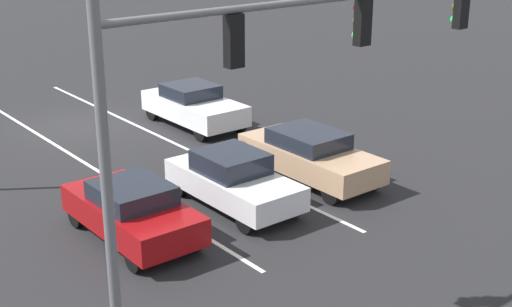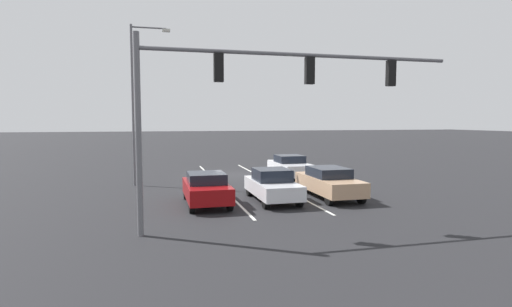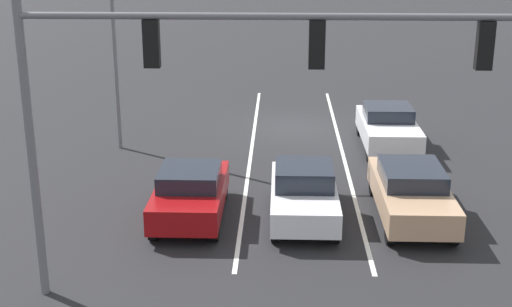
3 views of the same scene
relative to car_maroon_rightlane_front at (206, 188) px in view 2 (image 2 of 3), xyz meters
name	(u,v)px [view 2 (image 2 of 3)]	position (x,y,z in m)	size (l,w,h in m)	color
ground_plane	(233,175)	(-3.07, -9.53, -0.75)	(240.00, 240.00, 0.00)	black
lane_stripe_left_divider	(269,181)	(-4.71, -6.09, -0.75)	(0.12, 18.89, 0.01)	silver
lane_stripe_center_divider	(217,183)	(-1.43, -6.09, -0.75)	(0.12, 18.89, 0.01)	silver
car_maroon_rightlane_front	(206,188)	(0.00, 0.00, 0.00)	(1.84, 4.12, 1.46)	maroon
car_tan_leftlane_front	(329,182)	(-6.12, -0.26, 0.02)	(1.86, 4.64, 1.49)	tan
car_silver_midlane_front	(272,185)	(-3.14, -0.07, 0.00)	(1.79, 4.18, 1.52)	silver
car_white_leftlane_second	(290,167)	(-6.40, -6.86, 0.02)	(1.91, 4.41, 1.52)	silver
traffic_signal_gantry	(252,87)	(-1.06, 4.34, 4.19)	(11.50, 0.37, 6.62)	slate
street_lamp_right_shoulder	(137,94)	(3.17, -6.43, 4.56)	(2.25, 0.24, 9.28)	slate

